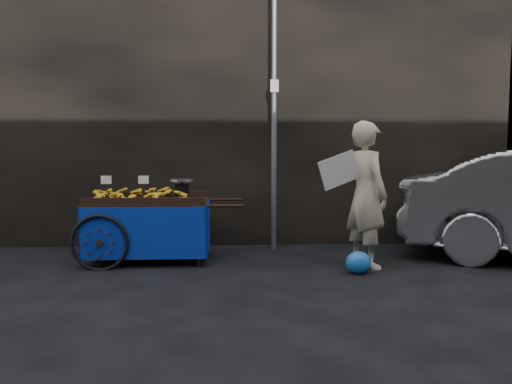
{
  "coord_description": "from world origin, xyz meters",
  "views": [
    {
      "loc": [
        -0.34,
        -6.04,
        1.5
      ],
      "look_at": [
        -0.01,
        0.5,
        0.92
      ],
      "focal_mm": 35.0,
      "sensor_mm": 36.0,
      "label": 1
    }
  ],
  "objects": [
    {
      "name": "banana_cart",
      "position": [
        -1.48,
        0.63,
        0.72
      ],
      "size": [
        2.15,
        1.09,
        1.17
      ],
      "rotation": [
        0.0,
        0.0,
        0.0
      ],
      "color": "black",
      "rests_on": "ground"
    },
    {
      "name": "street_pole",
      "position": [
        0.3,
        1.3,
        2.01
      ],
      "size": [
        0.12,
        0.1,
        4.0
      ],
      "color": "slate",
      "rests_on": "ground"
    },
    {
      "name": "ground",
      "position": [
        0.0,
        0.0,
        0.0
      ],
      "size": [
        80.0,
        80.0,
        0.0
      ],
      "primitive_type": "plane",
      "color": "black",
      "rests_on": "ground"
    },
    {
      "name": "vendor",
      "position": [
        1.35,
        0.09,
        0.92
      ],
      "size": [
        1.0,
        0.8,
        1.84
      ],
      "rotation": [
        0.0,
        0.0,
        2.03
      ],
      "color": "#C2B390",
      "rests_on": "ground"
    },
    {
      "name": "plastic_bag",
      "position": [
        1.18,
        -0.24,
        0.14
      ],
      "size": [
        0.3,
        0.24,
        0.27
      ],
      "primitive_type": "ellipsoid",
      "color": "blue",
      "rests_on": "ground"
    },
    {
      "name": "building_wall",
      "position": [
        0.39,
        2.6,
        2.5
      ],
      "size": [
        13.5,
        2.0,
        5.0
      ],
      "color": "black",
      "rests_on": "ground"
    }
  ]
}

